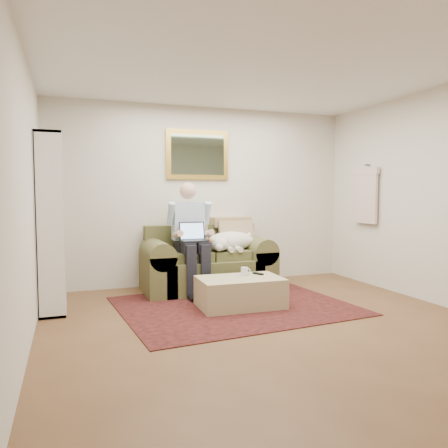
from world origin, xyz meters
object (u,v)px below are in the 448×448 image
coffee_mug (244,271)px  bookshelf (51,223)px  seated_man (192,238)px  sleeping_dog (231,241)px  sofa (207,268)px  laptop (193,236)px  ottoman (240,292)px

coffee_mug → bookshelf: size_ratio=0.05×
seated_man → sleeping_dog: seated_man is taller
sofa → bookshelf: bearing=-168.1°
laptop → ottoman: bearing=-67.2°
laptop → bookshelf: bookshelf is taller
sofa → bookshelf: size_ratio=0.88×
seated_man → sleeping_dog: (0.58, 0.07, -0.07)m
ottoman → bookshelf: 2.31m
sleeping_dog → ottoman: (-0.24, -0.95, -0.50)m
bookshelf → seated_man: bearing=8.5°
sofa → ottoman: size_ratio=1.82×
bookshelf → sofa: bearing=11.9°
seated_man → sleeping_dog: size_ratio=2.04×
sofa → sleeping_dog: (0.32, -0.09, 0.37)m
sofa → ottoman: bearing=-85.8°
ottoman → sleeping_dog: bearing=75.8°
laptop → bookshelf: (-1.73, -0.19, 0.22)m
seated_man → bookshelf: bearing=-171.5°
seated_man → coffee_mug: seated_man is taller
seated_man → sleeping_dog: bearing=7.1°
sofa → seated_man: 0.54m
seated_man → ottoman: seated_man is taller
ottoman → coffee_mug: size_ratio=9.70×
seated_man → coffee_mug: bearing=-60.5°
sofa → coffee_mug: (0.17, -0.94, 0.10)m
sleeping_dog → laptop: bearing=-166.4°
sofa → laptop: 0.59m
seated_man → coffee_mug: (0.44, -0.77, -0.34)m
laptop → coffee_mug: size_ratio=3.43×
laptop → bookshelf: 1.75m
sleeping_dog → coffee_mug: size_ratio=7.27×
seated_man → bookshelf: (-1.73, -0.26, 0.26)m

